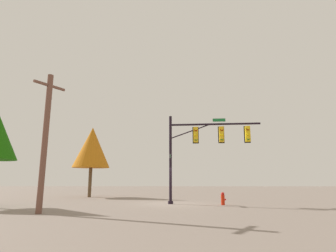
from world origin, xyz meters
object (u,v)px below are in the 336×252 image
object	(u,v)px
utility_pole	(45,139)
fire_hydrant	(223,199)
signal_pole_assembly	(206,140)
tree_mid	(92,148)

from	to	relation	value
utility_pole	fire_hydrant	size ratio (longest dim) A/B	8.68
fire_hydrant	signal_pole_assembly	bearing A→B (deg)	149.54
utility_pole	signal_pole_assembly	bearing A→B (deg)	32.18
signal_pole_assembly	utility_pole	world-z (taller)	utility_pole
signal_pole_assembly	fire_hydrant	xyz separation A→B (m)	(0.94, -0.55, -4.00)
signal_pole_assembly	fire_hydrant	bearing A→B (deg)	-30.46
utility_pole	tree_mid	xyz separation A→B (m)	(-1.71, 13.58, 1.16)
tree_mid	signal_pole_assembly	bearing A→B (deg)	-36.69
signal_pole_assembly	fire_hydrant	distance (m)	4.15
signal_pole_assembly	tree_mid	world-z (taller)	tree_mid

